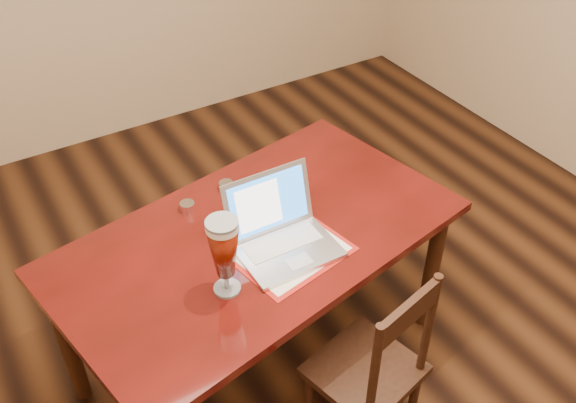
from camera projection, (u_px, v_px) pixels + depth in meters
ground at (323, 395)px, 2.78m from camera, size 5.00×5.00×0.00m
dining_table at (257, 251)px, 2.52m from camera, size 1.71×1.17×1.05m
dining_chair at (372, 370)px, 2.38m from camera, size 0.45×0.43×0.88m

